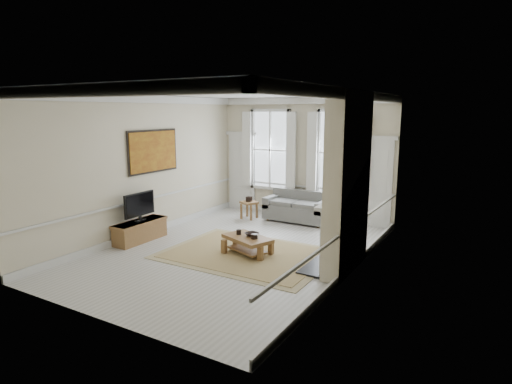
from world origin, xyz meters
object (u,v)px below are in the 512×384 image
Objects in this scene: sofa at (298,208)px; side_table at (249,205)px; coffee_table at (247,240)px; tv_stand at (140,231)px.

side_table is (-1.32, -0.46, 0.04)m from sofa.
side_table reaches higher than coffee_table.
sofa is 1.39m from side_table.
coffee_table is at bearing 9.55° from tv_stand.
tv_stand is at bearing -109.35° from side_table.
sofa reaches higher than tv_stand.
side_table is 0.45× the size of coffee_table.
sofa is 3.15m from coffee_table.
side_table is at bearing 70.65° from tv_stand.
tv_stand is (-2.69, -0.45, -0.07)m from coffee_table.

